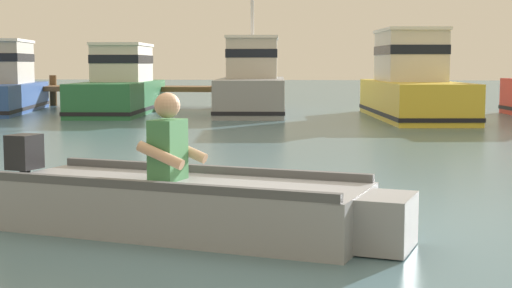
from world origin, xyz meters
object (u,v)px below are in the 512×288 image
at_px(rowboat_with_person, 191,204).
at_px(moored_boat_grey, 252,84).
at_px(moored_boat_green, 120,87).
at_px(moored_boat_yellow, 412,85).

relative_size(rowboat_with_person, moored_boat_grey, 0.60).
xyz_separation_m(rowboat_with_person, moored_boat_green, (-5.20, 15.27, 0.50)).
distance_m(moored_boat_green, moored_boat_yellow, 8.35).
height_order(moored_boat_green, moored_boat_grey, moored_boat_grey).
relative_size(moored_boat_grey, moored_boat_yellow, 0.99).
bearing_deg(moored_boat_grey, moored_boat_green, -171.62).
relative_size(moored_boat_green, moored_boat_yellow, 0.94).
bearing_deg(moored_boat_green, rowboat_with_person, -71.20).
height_order(rowboat_with_person, moored_boat_green, moored_boat_green).
bearing_deg(moored_boat_grey, rowboat_with_person, -85.00).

